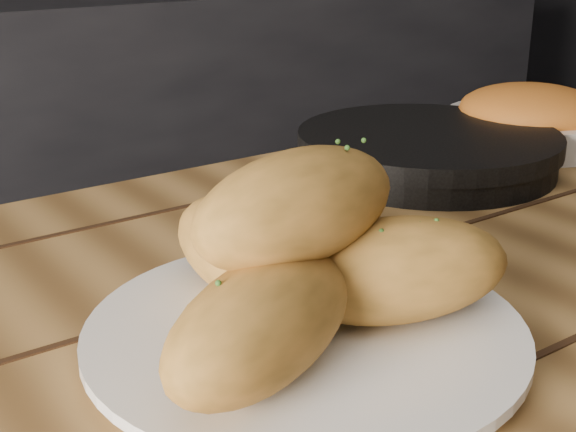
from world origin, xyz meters
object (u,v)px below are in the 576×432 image
object	(u,v)px
bread_rolls	(302,262)
plate	(305,336)
table	(468,391)
bowl	(531,119)
skillet	(429,150)

from	to	relation	value
bread_rolls	plate	bearing A→B (deg)	30.96
plate	bread_rolls	size ratio (longest dim) A/B	1.01
table	plate	xyz separation A→B (m)	(-0.17, -0.00, 0.11)
bread_rolls	bowl	xyz separation A→B (m)	(0.56, 0.26, -0.03)
skillet	bowl	distance (m)	0.19
bread_rolls	skillet	world-z (taller)	bread_rolls
plate	bread_rolls	bearing A→B (deg)	-149.04
bowl	plate	bearing A→B (deg)	-155.11
plate	bowl	bearing A→B (deg)	24.89
skillet	plate	bearing A→B (deg)	-145.59
skillet	bowl	bearing A→B (deg)	1.48
table	plate	size ratio (longest dim) A/B	5.25
plate	bread_rolls	world-z (taller)	bread_rolls
plate	bowl	size ratio (longest dim) A/B	1.37
table	bread_rolls	world-z (taller)	bread_rolls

